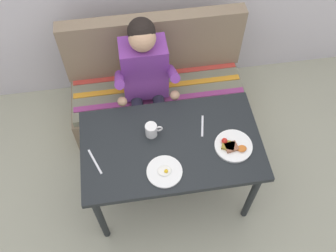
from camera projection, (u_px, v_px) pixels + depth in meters
ground_plane at (171, 189)px, 3.10m from camera, size 8.00×8.00×0.00m
table at (171, 150)px, 2.56m from camera, size 1.20×0.70×0.73m
couch at (157, 92)px, 3.24m from camera, size 1.44×0.56×1.00m
person at (146, 77)px, 2.80m from camera, size 0.45×0.61×1.21m
plate_breakfast at (233, 146)px, 2.47m from camera, size 0.25×0.25×0.05m
plate_eggs at (165, 171)px, 2.37m from camera, size 0.23×0.23×0.04m
coffee_mug at (152, 130)px, 2.49m from camera, size 0.12×0.08×0.10m
fork at (202, 126)px, 2.57m from camera, size 0.05×0.17×0.00m
knife at (95, 162)px, 2.41m from camera, size 0.09×0.19×0.00m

